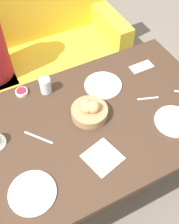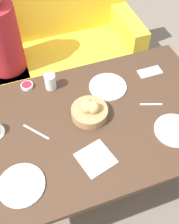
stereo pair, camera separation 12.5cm
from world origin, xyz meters
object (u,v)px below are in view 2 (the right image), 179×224
(seated_person, at_px, (6,59))
(cell_phone, at_px, (150,72))
(couch, at_px, (39,57))
(knife_silver, at_px, (36,132))
(bread_basket, at_px, (89,110))
(plate_near_left, at_px, (21,185))
(napkin, at_px, (96,158))
(plate_far_center, at_px, (108,87))
(water_tumbler, at_px, (50,82))
(spoon_coffee, at_px, (151,105))
(plate_near_right, at_px, (174,130))
(jam_bowl_berry, at_px, (27,86))

(seated_person, xyz_separation_m, cell_phone, (0.86, -0.73, 0.24))
(couch, distance_m, cell_phone, 1.14)
(knife_silver, bearing_deg, seated_person, 93.83)
(couch, bearing_deg, bread_basket, -84.83)
(couch, height_order, plate_near_left, couch)
(napkin, bearing_deg, plate_near_left, -177.49)
(plate_far_center, height_order, water_tumbler, water_tumbler)
(seated_person, height_order, spoon_coffee, seated_person)
(plate_near_right, relative_size, cell_phone, 1.45)
(couch, relative_size, water_tumbler, 17.78)
(couch, relative_size, plate_far_center, 7.57)
(spoon_coffee, relative_size, napkin, 0.62)
(bread_basket, xyz_separation_m, water_tumbler, (-0.15, 0.28, 0.01))
(water_tumbler, bearing_deg, napkin, -81.24)
(seated_person, height_order, water_tumbler, seated_person)
(seated_person, relative_size, cell_phone, 7.80)
(plate_near_left, xyz_separation_m, cell_phone, (0.93, 0.48, -0.00))
(seated_person, height_order, plate_near_right, seated_person)
(seated_person, xyz_separation_m, spoon_coffee, (0.74, -0.98, 0.23))
(plate_near_left, height_order, cell_phone, plate_near_left)
(seated_person, relative_size, bread_basket, 5.70)
(seated_person, xyz_separation_m, plate_far_center, (0.55, -0.76, 0.24))
(couch, bearing_deg, water_tumbler, -93.59)
(plate_near_left, relative_size, spoon_coffee, 1.79)
(couch, distance_m, seated_person, 0.37)
(couch, height_order, knife_silver, couch)
(bread_basket, bearing_deg, seated_person, 111.90)
(water_tumbler, relative_size, knife_silver, 0.69)
(couch, height_order, plate_far_center, couch)
(bread_basket, relative_size, jam_bowl_berry, 2.80)
(plate_near_left, bearing_deg, knife_silver, 64.21)
(napkin, bearing_deg, plate_far_center, 60.97)
(bread_basket, xyz_separation_m, cell_phone, (0.48, 0.20, -0.04))
(water_tumbler, bearing_deg, seated_person, 109.24)
(plate_near_left, height_order, plate_near_right, same)
(couch, bearing_deg, seated_person, -150.78)
(bread_basket, bearing_deg, plate_near_left, -147.02)
(seated_person, relative_size, plate_near_right, 5.37)
(couch, xyz_separation_m, jam_bowl_berry, (-0.19, -0.75, 0.44))
(plate_near_left, bearing_deg, plate_far_center, 36.03)
(bread_basket, xyz_separation_m, knife_silver, (-0.31, -0.01, -0.04))
(plate_far_center, relative_size, water_tumbler, 2.35)
(water_tumbler, xyz_separation_m, knife_silver, (-0.16, -0.29, -0.05))
(plate_far_center, bearing_deg, seated_person, 125.95)
(plate_far_center, relative_size, spoon_coffee, 1.82)
(couch, bearing_deg, napkin, -88.50)
(couch, relative_size, spoon_coffee, 13.79)
(couch, relative_size, knife_silver, 12.27)
(plate_near_left, relative_size, water_tumbler, 2.31)
(bread_basket, distance_m, knife_silver, 0.31)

